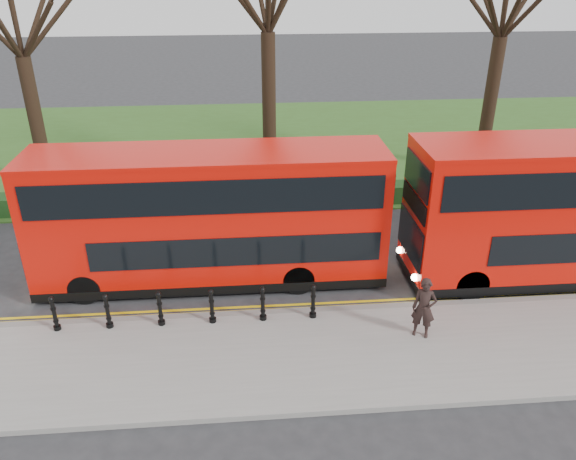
{
  "coord_description": "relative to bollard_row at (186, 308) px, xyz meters",
  "views": [
    {
      "loc": [
        0.75,
        -14.38,
        9.45
      ],
      "look_at": [
        2.02,
        0.5,
        2.0
      ],
      "focal_mm": 35.0,
      "sensor_mm": 36.0,
      "label": 1
    }
  ],
  "objects": [
    {
      "name": "ground",
      "position": [
        0.95,
        1.35,
        -0.65
      ],
      "size": [
        120.0,
        120.0,
        0.0
      ],
      "primitive_type": "plane",
      "color": "#28282B",
      "rests_on": "ground"
    },
    {
      "name": "pavement",
      "position": [
        0.95,
        -1.65,
        -0.57
      ],
      "size": [
        60.0,
        4.0,
        0.15
      ],
      "primitive_type": "cube",
      "color": "gray",
      "rests_on": "ground"
    },
    {
      "name": "kerb",
      "position": [
        0.95,
        0.35,
        -0.57
      ],
      "size": [
        60.0,
        0.25,
        0.16
      ],
      "primitive_type": "cube",
      "color": "slate",
      "rests_on": "ground"
    },
    {
      "name": "grass_verge",
      "position": [
        0.95,
        16.35,
        -0.62
      ],
      "size": [
        60.0,
        18.0,
        0.06
      ],
      "primitive_type": "cube",
      "color": "#2E501A",
      "rests_on": "ground"
    },
    {
      "name": "hedge",
      "position": [
        0.95,
        8.15,
        -0.25
      ],
      "size": [
        60.0,
        0.9,
        0.8
      ],
      "primitive_type": "cube",
      "color": "black",
      "rests_on": "ground"
    },
    {
      "name": "yellow_line_outer",
      "position": [
        0.95,
        0.65,
        -0.64
      ],
      "size": [
        60.0,
        0.1,
        0.01
      ],
      "primitive_type": "cube",
      "color": "yellow",
      "rests_on": "ground"
    },
    {
      "name": "yellow_line_inner",
      "position": [
        0.95,
        0.85,
        -0.64
      ],
      "size": [
        60.0,
        0.1,
        0.01
      ],
      "primitive_type": "cube",
      "color": "yellow",
      "rests_on": "ground"
    },
    {
      "name": "tree_left",
      "position": [
        -7.05,
        11.35,
        6.75
      ],
      "size": [
        6.52,
        6.52,
        10.19
      ],
      "color": "black",
      "rests_on": "ground"
    },
    {
      "name": "bollard_row",
      "position": [
        0.0,
        0.0,
        0.0
      ],
      "size": [
        7.2,
        0.15,
        1.0
      ],
      "color": "black",
      "rests_on": "pavement"
    },
    {
      "name": "bus_lead",
      "position": [
        0.66,
        2.58,
        1.49
      ],
      "size": [
        10.67,
        2.45,
        4.24
      ],
      "color": "red",
      "rests_on": "ground"
    },
    {
      "name": "pedestrian",
      "position": [
        6.32,
        -1.08,
        0.36
      ],
      "size": [
        0.74,
        0.63,
        1.72
      ],
      "primitive_type": "imported",
      "rotation": [
        0.0,
        0.0,
        -0.42
      ],
      "color": "black",
      "rests_on": "pavement"
    }
  ]
}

